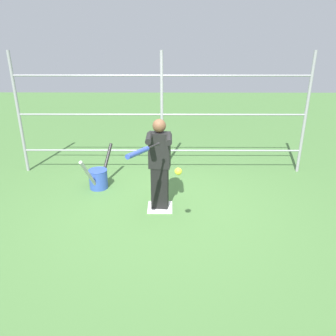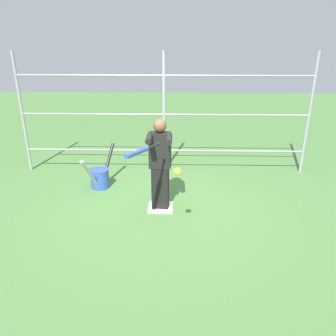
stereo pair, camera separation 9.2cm
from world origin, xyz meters
TOP-DOWN VIEW (x-y plane):
  - ground_plane at (0.00, 0.00)m, footprint 24.00×24.00m
  - home_plate at (0.00, 0.00)m, footprint 0.40×0.40m
  - fence_backstop at (0.00, -1.60)m, footprint 5.70×0.06m
  - batter at (0.00, 0.01)m, footprint 0.38×0.53m
  - baseball_bat_swinging at (0.21, 0.85)m, footprint 0.40×0.77m
  - softball_in_flight at (-0.27, 0.94)m, footprint 0.10×0.10m
  - bat_bucket at (1.16, -0.76)m, footprint 0.39×1.17m

SIDE VIEW (x-z plane):
  - ground_plane at x=0.00m, z-range 0.00..0.00m
  - home_plate at x=0.00m, z-range 0.00..0.02m
  - bat_bucket at x=1.16m, z-range -0.16..0.58m
  - batter at x=0.00m, z-range 0.06..1.55m
  - softball_in_flight at x=-0.27m, z-range 0.99..1.09m
  - fence_backstop at x=0.00m, z-range 0.00..2.39m
  - baseball_bat_swinging at x=0.21m, z-range 1.21..1.34m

